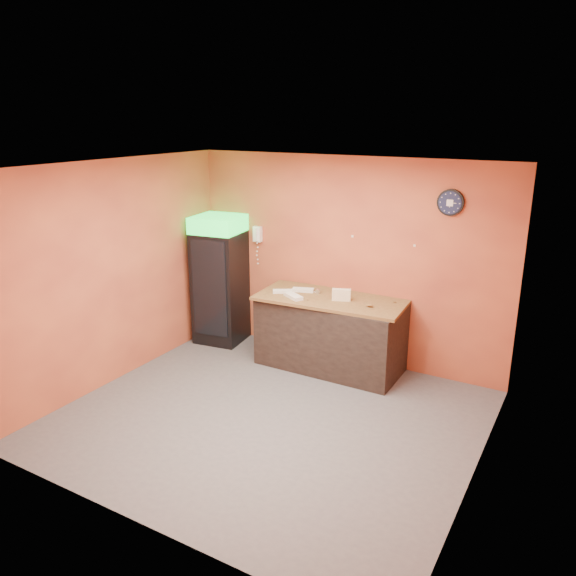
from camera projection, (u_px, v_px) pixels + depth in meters
The scene contains 15 objects.
floor at pixel (269, 418), 6.38m from camera, with size 4.50×4.50×0.00m, color #47474C.
back_wall at pixel (345, 261), 7.62m from camera, with size 4.50×0.02×2.80m, color #C76238.
left_wall at pixel (115, 273), 7.03m from camera, with size 0.02×4.00×2.80m, color #C76238.
right_wall at pixel (486, 343), 4.89m from camera, with size 0.02×4.00×2.80m, color #C76238.
ceiling at pixel (266, 168), 5.54m from camera, with size 4.50×4.00×0.02m, color white.
beverage_cooler at pixel (219, 281), 8.31m from camera, with size 0.75×0.76×1.91m.
prep_counter at pixel (330, 334), 7.54m from camera, with size 1.90×0.85×0.95m, color black.
wall_clock at pixel (450, 203), 6.68m from camera, with size 0.32×0.06×0.32m.
wall_phone at pixel (257, 234), 8.16m from camera, with size 0.12×0.11×0.23m.
butcher_paper at pixel (331, 299), 7.39m from camera, with size 1.96×0.90×0.04m, color brown.
sub_roll_stack at pixel (341, 295), 7.25m from camera, with size 0.25×0.16×0.15m.
wrapped_sandwich_left at pixel (282, 291), 7.59m from camera, with size 0.26×0.10×0.04m, color silver.
wrapped_sandwich_mid at pixel (293, 296), 7.37m from camera, with size 0.31×0.12×0.04m, color silver.
wrapped_sandwich_right at pixel (303, 290), 7.64m from camera, with size 0.29×0.11×0.04m, color silver.
kitchen_tool at pixel (318, 291), 7.55m from camera, with size 0.06×0.06×0.06m, color silver.
Camera 1 is at (3.00, -4.79, 3.31)m, focal length 35.00 mm.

